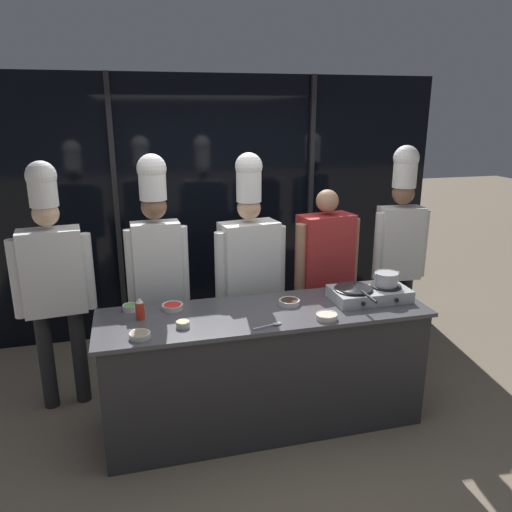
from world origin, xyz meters
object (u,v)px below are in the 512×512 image
person_guest (325,266)px  chef_pastry (400,237)px  portable_stove (369,293)px  frying_pan (354,287)px  prep_bowl_mushrooms (140,335)px  chef_head (53,272)px  squeeze_bottle_chili (140,309)px  prep_bowl_scallions (130,307)px  prep_bowl_ginger (183,324)px  chef_sous (157,256)px  prep_bowl_soy_glaze (289,302)px  stock_pot (386,279)px  prep_bowl_chicken (327,316)px  serving_spoon_slotted (273,325)px  chef_line (249,260)px  prep_bowl_bell_pepper (172,306)px

person_guest → chef_pastry: (0.75, 0.04, 0.20)m
portable_stove → chef_pastry: 0.97m
frying_pan → prep_bowl_mushrooms: size_ratio=3.65×
portable_stove → chef_head: size_ratio=0.30×
squeeze_bottle_chili → prep_bowl_mushrooms: size_ratio=1.12×
prep_bowl_mushrooms → chef_head: bearing=124.6°
prep_bowl_mushrooms → prep_bowl_scallions: (-0.05, 0.48, 0.01)m
prep_bowl_ginger → prep_bowl_mushrooms: prep_bowl_ginger is taller
portable_stove → chef_sous: size_ratio=0.29×
prep_bowl_soy_glaze → stock_pot: bearing=-4.0°
prep_bowl_chicken → chef_sous: 1.44m
portable_stove → serving_spoon_slotted: bearing=-162.3°
serving_spoon_slotted → chef_line: (0.05, 0.88, 0.20)m
chef_head → chef_pastry: chef_pastry is taller
prep_bowl_bell_pepper → prep_bowl_chicken: size_ratio=1.03×
frying_pan → prep_bowl_chicken: (-0.33, -0.26, -0.10)m
frying_pan → prep_bowl_soy_glaze: (-0.50, 0.06, -0.10)m
prep_bowl_scallions → chef_sous: 0.52m
prep_bowl_ginger → prep_bowl_mushrooms: 0.31m
prep_bowl_bell_pepper → prep_bowl_chicken: same height
stock_pot → chef_sous: 1.82m
prep_bowl_chicken → person_guest: 0.98m
prep_bowl_ginger → chef_line: (0.65, 0.74, 0.18)m
prep_bowl_ginger → prep_bowl_bell_pepper: size_ratio=0.60×
prep_bowl_mushrooms → stock_pot: bearing=7.3°
chef_head → frying_pan: bearing=157.4°
chef_line → chef_sous: bearing=-10.0°
prep_bowl_bell_pepper → serving_spoon_slotted: prep_bowl_bell_pepper is taller
serving_spoon_slotted → person_guest: bearing=50.7°
prep_bowl_ginger → chef_line: 1.00m
prep_bowl_ginger → chef_head: size_ratio=0.05×
chef_sous → prep_bowl_scallions: bearing=56.1°
portable_stove → prep_bowl_ginger: size_ratio=6.28×
prep_bowl_soy_glaze → prep_bowl_bell_pepper: 0.88m
prep_bowl_bell_pepper → person_guest: size_ratio=0.09×
stock_pot → prep_bowl_mushrooms: bearing=-172.7°
squeeze_bottle_chili → prep_bowl_chicken: bearing=-15.0°
prep_bowl_scallions → person_guest: bearing=13.6°
prep_bowl_scallions → chef_sous: chef_sous is taller
frying_pan → chef_line: chef_line is taller
chef_sous → serving_spoon_slotted: bearing=126.7°
prep_bowl_ginger → chef_head: (-0.90, 0.79, 0.19)m
prep_bowl_bell_pepper → serving_spoon_slotted: size_ratio=0.72×
frying_pan → prep_bowl_ginger: 1.34m
prep_bowl_ginger → prep_bowl_chicken: bearing=-7.0°
prep_bowl_chicken → person_guest: person_guest is taller
squeeze_bottle_chili → prep_bowl_chicken: size_ratio=1.02×
prep_bowl_mushrooms → chef_pastry: 2.58m
prep_bowl_ginger → prep_bowl_scallions: bearing=132.0°
portable_stove → chef_pastry: bearing=47.2°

